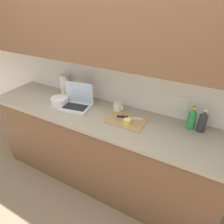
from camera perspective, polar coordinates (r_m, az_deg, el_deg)
name	(u,v)px	position (r m, az deg, el deg)	size (l,w,h in m)	color
ground_plane	(101,178)	(2.63, -3.25, -18.24)	(12.00, 12.00, 0.00)	#847056
wall_back	(109,46)	(1.98, -0.87, 18.36)	(5.20, 0.38, 2.60)	white
counter_unit	(98,148)	(2.31, -4.03, -10.16)	(2.58, 0.61, 0.93)	brown
laptop	(77,102)	(2.17, -10.00, 2.96)	(0.35, 0.29, 0.25)	silver
cutting_board	(126,121)	(1.92, 4.14, -2.44)	(0.37, 0.25, 0.01)	tan
knife	(125,117)	(1.95, 3.84, -1.41)	(0.24, 0.12, 0.02)	silver
lemon_half_cut	(127,121)	(1.87, 4.37, -2.58)	(0.07, 0.07, 0.04)	yellow
bottle_green_soda	(192,119)	(1.90, 21.81, -1.81)	(0.07, 0.07, 0.22)	#2D934C
bottle_oil_tall	(203,121)	(1.90, 24.47, -2.48)	(0.07, 0.07, 0.22)	#333338
measuring_cup	(118,107)	(2.06, 1.65, 1.44)	(0.11, 0.09, 0.09)	silver
bowl_white	(60,101)	(2.28, -14.73, 3.13)	(0.19, 0.19, 0.07)	white
paper_towel_roll	(65,85)	(2.46, -13.16, 7.58)	(0.12, 0.12, 0.24)	white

